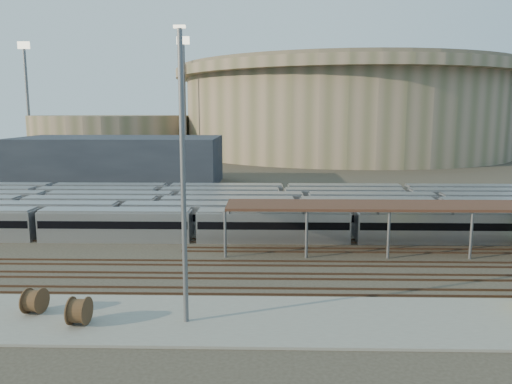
% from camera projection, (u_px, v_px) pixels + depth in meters
% --- Properties ---
extents(ground, '(420.00, 420.00, 0.00)m').
position_uv_depth(ground, '(302.00, 261.00, 51.46)').
color(ground, '#383026').
rests_on(ground, ground).
extents(apron, '(50.00, 9.00, 0.20)m').
position_uv_depth(apron, '(247.00, 320.00, 36.75)').
color(apron, gray).
rests_on(apron, ground).
extents(subway_trains, '(122.13, 23.90, 3.60)m').
position_uv_depth(subway_trains, '(297.00, 210.00, 69.42)').
color(subway_trains, '#AFAFB3').
rests_on(subway_trains, ground).
extents(inspection_shed, '(60.30, 6.00, 5.30)m').
position_uv_depth(inspection_shed, '(503.00, 208.00, 54.11)').
color(inspection_shed, slate).
rests_on(inspection_shed, ground).
extents(empty_tracks, '(170.00, 9.62, 0.18)m').
position_uv_depth(empty_tracks, '(305.00, 276.00, 46.51)').
color(empty_tracks, '#4C3323').
rests_on(empty_tracks, ground).
extents(stadium, '(124.00, 124.00, 32.50)m').
position_uv_depth(stadium, '(344.00, 109.00, 186.45)').
color(stadium, gray).
rests_on(stadium, ground).
extents(secondary_arena, '(56.00, 56.00, 14.00)m').
position_uv_depth(secondary_arena, '(112.00, 135.00, 180.05)').
color(secondary_arena, gray).
rests_on(secondary_arena, ground).
extents(service_building, '(42.00, 20.00, 10.00)m').
position_uv_depth(service_building, '(120.00, 161.00, 105.76)').
color(service_building, '#1E232D').
rests_on(service_building, ground).
extents(floodlight_0, '(4.00, 1.00, 38.40)m').
position_uv_depth(floodlight_0, '(184.00, 95.00, 157.44)').
color(floodlight_0, slate).
rests_on(floodlight_0, ground).
extents(floodlight_1, '(4.00, 1.00, 38.40)m').
position_uv_depth(floodlight_1, '(27.00, 96.00, 168.58)').
color(floodlight_1, slate).
rests_on(floodlight_1, ground).
extents(floodlight_3, '(4.00, 1.00, 38.40)m').
position_uv_depth(floodlight_3, '(252.00, 99.00, 206.33)').
color(floodlight_3, slate).
rests_on(floodlight_3, ground).
extents(cable_reel_west, '(1.27, 2.11, 2.03)m').
position_uv_depth(cable_reel_west, '(79.00, 311.00, 35.56)').
color(cable_reel_west, '#4F311F').
rests_on(cable_reel_west, apron).
extents(cable_reel_east, '(1.40, 2.09, 1.93)m').
position_uv_depth(cable_reel_east, '(35.00, 301.00, 37.58)').
color(cable_reel_east, '#4F311F').
rests_on(cable_reel_east, apron).
extents(yard_light_pole, '(0.81, 0.36, 20.73)m').
position_uv_depth(yard_light_pole, '(183.00, 179.00, 34.61)').
color(yard_light_pole, slate).
rests_on(yard_light_pole, apron).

